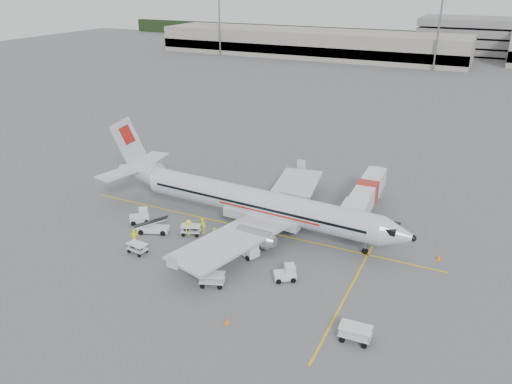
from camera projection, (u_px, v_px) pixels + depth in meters
ground at (249, 228)px, 57.94m from camera, size 360.00×360.00×0.00m
stripe_lead at (249, 228)px, 57.94m from camera, size 44.00×0.20×0.01m
stripe_cross at (346, 295)px, 45.79m from camera, size 0.20×20.00×0.01m
terminal_west at (309, 43)px, 179.49m from camera, size 110.00×22.00×9.00m
parking_garage at (510, 36)px, 177.59m from camera, size 62.00×24.00×14.00m
treeline at (440, 40)px, 201.48m from camera, size 300.00×3.00×6.00m
mast_west at (220, 24)px, 178.83m from camera, size 3.20×1.20×22.00m
mast_center at (438, 33)px, 149.17m from camera, size 3.20×1.20×22.00m
aircraft at (258, 185)px, 56.18m from camera, size 39.74×31.96×10.51m
jet_bridge at (366, 199)px, 60.49m from camera, size 3.44×16.07×4.20m
belt_loader at (153, 222)px, 56.50m from camera, size 5.02×3.25×2.55m
tug_fore at (285, 273)px, 47.78m from camera, size 2.41×2.17×1.62m
tug_mid at (248, 248)px, 51.91m from camera, size 2.69×2.20×1.81m
tug_aft at (139, 216)px, 58.93m from camera, size 2.57×2.45×1.75m
cart_loaded_a at (137, 248)px, 52.56m from camera, size 2.29×1.53×1.12m
cart_loaded_b at (191, 230)px, 56.27m from camera, size 2.52×1.99×1.15m
cart_empty_a at (212, 280)px, 47.03m from camera, size 2.71×2.14×1.24m
cart_empty_b at (355, 333)px, 39.90m from camera, size 2.61×1.62×1.33m
cone_nose at (439, 257)px, 51.37m from camera, size 0.41×0.41×0.67m
cone_port at (299, 172)px, 73.65m from camera, size 0.39×0.39×0.64m
cone_stbd at (227, 320)px, 41.92m from camera, size 0.41×0.41×0.67m
crew_a at (215, 235)px, 54.75m from camera, size 0.67×0.71×1.64m
crew_b at (202, 225)px, 56.63m from camera, size 1.02×1.09×1.78m
crew_c at (189, 227)px, 56.13m from camera, size 0.71×1.22×1.87m
crew_d at (135, 237)px, 54.12m from camera, size 1.15×0.84×1.81m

